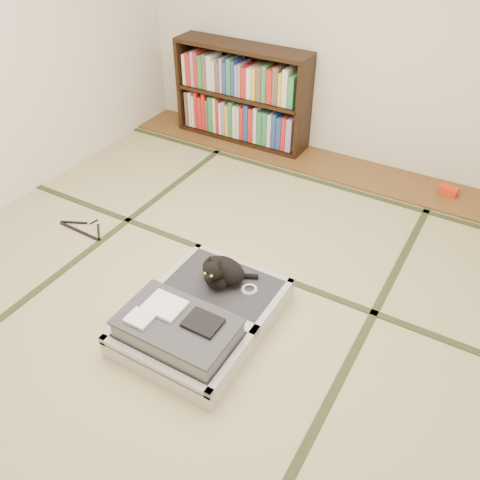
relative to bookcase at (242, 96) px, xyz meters
The scene contains 10 objects.
floor 2.31m from the bookcase, 65.82° to the right, with size 4.50×4.50×0.00m, color tan.
wood_strip 1.03m from the bookcase, ahead, with size 4.00×0.50×0.02m, color brown.
red_item 2.06m from the bookcase, ahead, with size 0.15×0.09×0.07m, color red.
room_shell 2.48m from the bookcase, 65.82° to the right, with size 4.50×4.50×4.50m.
tatami_borders 1.88m from the bookcase, 59.46° to the right, with size 4.00×4.50×0.01m.
bookcase is the anchor object (origin of this frame).
suitcase 2.59m from the bookcase, 65.73° to the right, with size 0.74×0.99×0.29m.
cat 2.31m from the bookcase, 63.16° to the right, with size 0.33×0.33×0.27m.
cable_coil 2.37m from the bookcase, 58.85° to the right, with size 0.10×0.10×0.02m.
hanger 2.01m from the bookcase, 98.36° to the right, with size 0.44×0.21×0.01m.
Camera 1 is at (1.40, -1.97, 2.33)m, focal length 38.00 mm.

